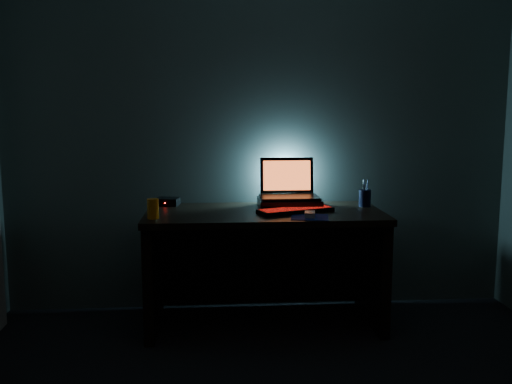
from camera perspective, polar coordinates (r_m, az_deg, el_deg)
room at (r=1.96m, az=5.07°, el=3.98°), size 3.50×4.00×2.50m
desk at (r=3.72m, az=0.77°, el=-5.68°), size 1.50×0.70×0.75m
riser at (r=3.75m, az=3.34°, el=-1.10°), size 0.40×0.30×0.06m
laptop at (r=3.79m, az=3.24°, el=0.37°), size 0.38×0.28×0.26m
keyboard at (r=3.57m, az=3.98°, el=-1.85°), size 0.50×0.32×0.03m
mousepad at (r=3.43m, az=5.40°, el=-2.52°), size 0.25×0.24×0.00m
mouse at (r=3.42m, az=5.41°, el=-2.24°), size 0.08×0.11×0.03m
pen_cup at (r=3.85m, az=10.83°, el=-0.60°), size 0.08×0.08×0.11m
juice_glass at (r=3.42m, az=-10.27°, el=-1.65°), size 0.08×0.08×0.12m
router at (r=3.88m, az=-8.85°, el=-0.95°), size 0.17×0.15×0.05m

